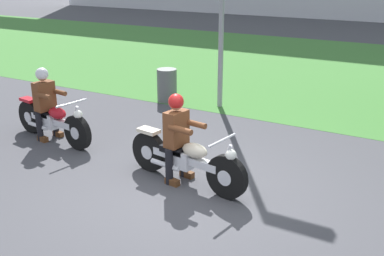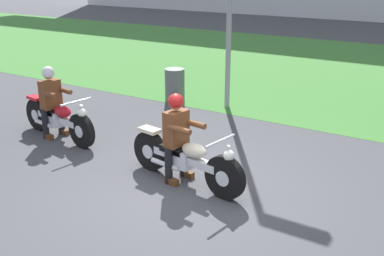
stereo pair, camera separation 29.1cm
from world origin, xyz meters
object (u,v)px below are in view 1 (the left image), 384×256
Objects in this scene: rider_follow at (45,98)px; motorcycle_follow at (53,121)px; motorcycle_lead at (186,159)px; rider_lead at (177,131)px; trash_can at (167,85)px.

motorcycle_follow is at bearing -0.81° from rider_follow.
rider_lead is at bearing 179.21° from motorcycle_lead.
rider_lead reaches higher than rider_follow.
motorcycle_follow is 1.52× the size of rider_follow.
motorcycle_follow is 3.41m from trash_can.
motorcycle_lead is 0.46m from rider_lead.
motorcycle_lead reaches higher than motorcycle_follow.
motorcycle_lead is 3.18m from motorcycle_follow.
motorcycle_follow is (-3.00, 0.31, -0.43)m from rider_lead.
motorcycle_lead is 1.56× the size of rider_follow.
rider_follow is (-3.17, 0.34, -0.00)m from rider_lead.
motorcycle_lead is at bearing 2.49° from rider_follow.
rider_follow is 3.43m from trash_can.
motorcycle_lead is 4.61m from trash_can.
rider_follow reaches higher than motorcycle_lead.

